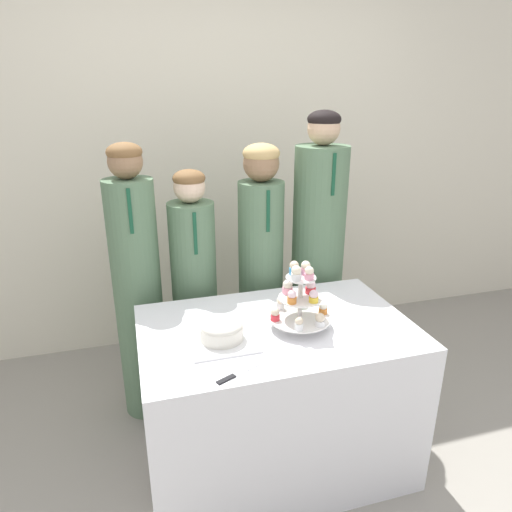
# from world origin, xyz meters

# --- Properties ---
(wall_back) EXTENTS (9.00, 0.06, 2.70)m
(wall_back) POSITION_xyz_m (0.00, 1.77, 1.35)
(wall_back) COLOR beige
(wall_back) RESTS_ON ground_plane
(table) EXTENTS (1.22, 0.77, 0.75)m
(table) POSITION_xyz_m (0.00, 0.38, 0.38)
(table) COLOR white
(table) RESTS_ON ground_plane
(round_cake) EXTENTS (0.28, 0.28, 0.11)m
(round_cake) POSITION_xyz_m (-0.26, 0.32, 0.80)
(round_cake) COLOR white
(round_cake) RESTS_ON table
(cake_knife) EXTENTS (0.24, 0.12, 0.01)m
(cake_knife) POSITION_xyz_m (-0.26, 0.07, 0.76)
(cake_knife) COLOR silver
(cake_knife) RESTS_ON table
(cupcake_stand) EXTENTS (0.28, 0.28, 0.30)m
(cupcake_stand) POSITION_xyz_m (0.10, 0.35, 0.90)
(cupcake_stand) COLOR silver
(cupcake_stand) RESTS_ON table
(student_0) EXTENTS (0.25, 0.26, 1.52)m
(student_0) POSITION_xyz_m (-0.58, 0.97, 0.73)
(student_0) COLOR #567556
(student_0) RESTS_ON ground_plane
(student_1) EXTENTS (0.25, 0.25, 1.37)m
(student_1) POSITION_xyz_m (-0.28, 0.97, 0.66)
(student_1) COLOR #567556
(student_1) RESTS_ON ground_plane
(student_2) EXTENTS (0.25, 0.26, 1.49)m
(student_2) POSITION_xyz_m (0.10, 0.97, 0.74)
(student_2) COLOR #567556
(student_2) RESTS_ON ground_plane
(student_3) EXTENTS (0.30, 0.31, 1.65)m
(student_3) POSITION_xyz_m (0.45, 0.97, 0.78)
(student_3) COLOR #567556
(student_3) RESTS_ON ground_plane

